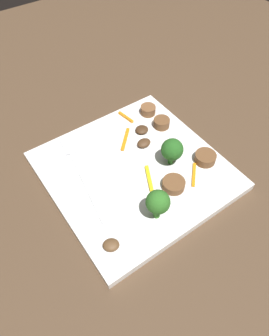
% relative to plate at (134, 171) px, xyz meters
% --- Properties ---
extents(ground_plane, '(1.40, 1.40, 0.00)m').
position_rel_plate_xyz_m(ground_plane, '(0.00, 0.00, -0.01)').
color(ground_plane, '#4C3826').
extents(plate, '(0.27, 0.27, 0.01)m').
position_rel_plate_xyz_m(plate, '(0.00, 0.00, 0.00)').
color(plate, white).
rests_on(plate, ground_plane).
extents(fork, '(0.18, 0.04, 0.00)m').
position_rel_plate_xyz_m(fork, '(0.04, 0.08, 0.01)').
color(fork, silver).
rests_on(fork, plate).
extents(broccoli_floret_0, '(0.03, 0.03, 0.05)m').
position_rel_plate_xyz_m(broccoli_floret_0, '(-0.09, 0.03, 0.04)').
color(broccoli_floret_0, '#347525').
rests_on(broccoli_floret_0, plate).
extents(broccoli_floret_1, '(0.04, 0.04, 0.05)m').
position_rel_plate_xyz_m(broccoli_floret_1, '(-0.02, -0.06, 0.04)').
color(broccoli_floret_1, '#296420').
rests_on(broccoli_floret_1, plate).
extents(sausage_slice_0, '(0.04, 0.04, 0.02)m').
position_rel_plate_xyz_m(sausage_slice_0, '(0.09, -0.10, 0.01)').
color(sausage_slice_0, brown).
rests_on(sausage_slice_0, plate).
extents(sausage_slice_1, '(0.04, 0.04, 0.01)m').
position_rel_plate_xyz_m(sausage_slice_1, '(-0.05, -0.10, 0.01)').
color(sausage_slice_1, brown).
rests_on(sausage_slice_1, plate).
extents(sausage_slice_2, '(0.04, 0.04, 0.02)m').
position_rel_plate_xyz_m(sausage_slice_2, '(0.05, -0.10, 0.01)').
color(sausage_slice_2, brown).
rests_on(sausage_slice_2, plate).
extents(sausage_slice_3, '(0.04, 0.04, 0.01)m').
position_rel_plate_xyz_m(sausage_slice_3, '(-0.07, -0.03, 0.01)').
color(sausage_slice_3, brown).
rests_on(sausage_slice_3, plate).
extents(mushroom_0, '(0.02, 0.02, 0.01)m').
position_rel_plate_xyz_m(mushroom_0, '(0.03, -0.04, 0.01)').
color(mushroom_0, '#4C331E').
rests_on(mushroom_0, plate).
extents(mushroom_1, '(0.03, 0.03, 0.01)m').
position_rel_plate_xyz_m(mushroom_1, '(-0.09, 0.10, 0.01)').
color(mushroom_1, brown).
rests_on(mushroom_1, plate).
extents(mushroom_2, '(0.03, 0.03, 0.01)m').
position_rel_plate_xyz_m(mushroom_2, '(0.06, -0.06, 0.01)').
color(mushroom_2, '#422B19').
rests_on(mushroom_2, plate).
extents(pepper_strip_0, '(0.04, 0.01, 0.00)m').
position_rel_plate_xyz_m(pepper_strip_0, '(0.11, -0.06, 0.01)').
color(pepper_strip_0, orange).
rests_on(pepper_strip_0, plate).
extents(pepper_strip_1, '(0.05, 0.03, 0.00)m').
position_rel_plate_xyz_m(pepper_strip_1, '(-0.03, -0.01, 0.01)').
color(pepper_strip_1, yellow).
rests_on(pepper_strip_1, plate).
extents(pepper_strip_2, '(0.04, 0.04, 0.00)m').
position_rel_plate_xyz_m(pepper_strip_2, '(0.06, -0.02, 0.01)').
color(pepper_strip_2, orange).
rests_on(pepper_strip_2, plate).
extents(pepper_strip_3, '(0.04, 0.04, 0.00)m').
position_rel_plate_xyz_m(pepper_strip_3, '(-0.07, -0.07, 0.01)').
color(pepper_strip_3, orange).
rests_on(pepper_strip_3, plate).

